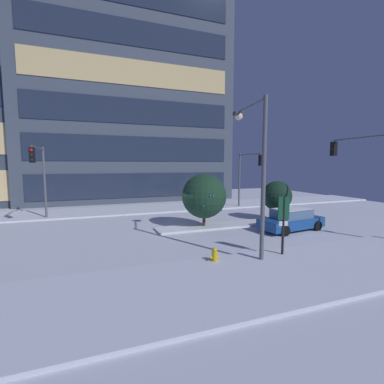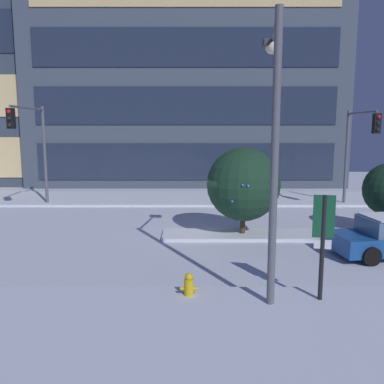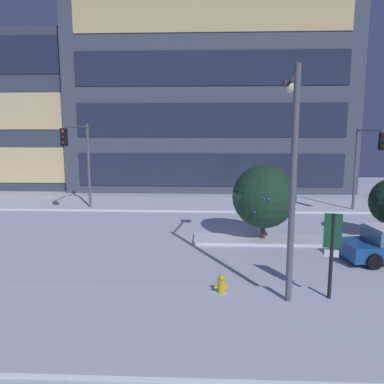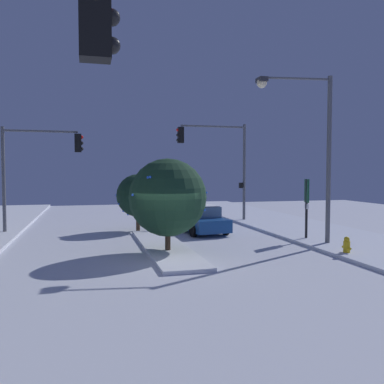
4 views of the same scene
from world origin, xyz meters
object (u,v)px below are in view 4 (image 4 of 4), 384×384
decorated_tree_left_of_median (138,195)px  fire_hydrant (347,247)px  decorated_tree_median (168,197)px  traffic_light_corner_near_right (219,155)px  parking_info_sign (307,201)px  street_lamp_arched (309,135)px  traffic_light_corner_far_right (37,159)px  car_near (198,219)px

decorated_tree_left_of_median → fire_hydrant: bearing=-141.0°
decorated_tree_left_of_median → decorated_tree_median: bearing=-176.4°
traffic_light_corner_near_right → parking_info_sign: bearing=103.1°
decorated_tree_median → street_lamp_arched: bearing=-90.2°
traffic_light_corner_far_right → car_near: bearing=-11.9°
decorated_tree_left_of_median → traffic_light_corner_far_right: bearing=83.6°
traffic_light_corner_far_right → street_lamp_arched: bearing=-30.7°
traffic_light_corner_near_right → parking_info_sign: size_ratio=2.17×
traffic_light_corner_far_right → decorated_tree_left_of_median: 5.68m
traffic_light_corner_near_right → car_near: bearing=56.2°
fire_hydrant → parking_info_sign: (3.49, -0.28, 1.52)m
traffic_light_corner_near_right → decorated_tree_median: (-8.95, 5.17, -2.12)m
traffic_light_corner_near_right → decorated_tree_median: traffic_light_corner_near_right is taller
decorated_tree_median → parking_info_sign: bearing=-80.1°
street_lamp_arched → parking_info_sign: street_lamp_arched is taller
traffic_light_corner_far_right → parking_info_sign: (-5.87, -12.67, -2.08)m
traffic_light_corner_near_right → decorated_tree_median: bearing=60.0°
decorated_tree_median → decorated_tree_left_of_median: (6.50, 0.41, -0.29)m
parking_info_sign → traffic_light_corner_near_right: bearing=-64.7°
street_lamp_arched → decorated_tree_left_of_median: 9.80m
traffic_light_corner_near_right → decorated_tree_median: size_ratio=1.67×
car_near → traffic_light_corner_far_right: 9.22m
fire_hydrant → parking_info_sign: 3.82m
traffic_light_corner_far_right → fire_hydrant: bearing=-37.1°
parking_info_sign → decorated_tree_left_of_median: bearing=-23.4°
fire_hydrant → decorated_tree_median: (2.28, 6.69, 1.90)m
traffic_light_corner_far_right → street_lamp_arched: size_ratio=0.76×
traffic_light_corner_far_right → decorated_tree_median: traffic_light_corner_far_right is taller
decorated_tree_left_of_median → street_lamp_arched: bearing=-134.2°
street_lamp_arched → fire_hydrant: bearing=108.2°
traffic_light_corner_near_right → street_lamp_arched: size_ratio=0.85×
car_near → parking_info_sign: size_ratio=1.65×
car_near → decorated_tree_left_of_median: (1.18, 3.16, 1.27)m
car_near → traffic_light_corner_far_right: bearing=70.4°
parking_info_sign → street_lamp_arched: bearing=73.2°
car_near → parking_info_sign: (-4.10, -4.23, 1.18)m
decorated_tree_median → traffic_light_corner_far_right: bearing=38.8°
traffic_light_corner_near_right → fire_hydrant: size_ratio=8.34×
traffic_light_corner_far_right → traffic_light_corner_near_right: bearing=9.7°
traffic_light_corner_near_right → street_lamp_arched: (-8.97, -1.12, 0.54)m
traffic_light_corner_near_right → parking_info_sign: 8.32m
car_near → fire_hydrant: size_ratio=6.35×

